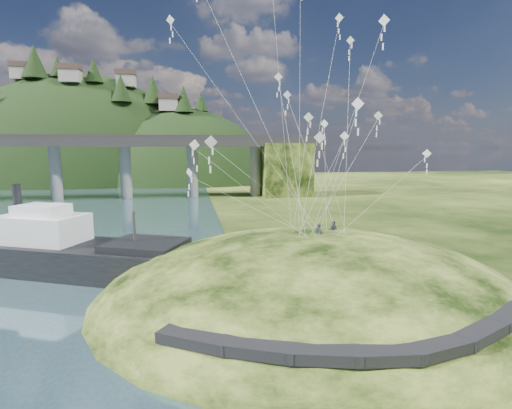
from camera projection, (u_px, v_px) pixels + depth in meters
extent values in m
plane|color=black|center=(216.00, 312.00, 29.19)|extent=(320.00, 320.00, 0.00)
ellipsoid|color=black|center=(312.00, 313.00, 32.65)|extent=(36.00, 32.00, 13.00)
cube|color=black|center=(196.00, 338.00, 20.85)|extent=(4.32, 3.62, 0.71)
cube|color=black|center=(258.00, 348.00, 19.72)|extent=(4.10, 2.97, 0.61)
cube|color=black|center=(323.00, 353.00, 19.23)|extent=(3.85, 2.37, 0.62)
cube|color=black|center=(385.00, 353.00, 19.28)|extent=(3.62, 1.83, 0.66)
cube|color=black|center=(439.00, 346.00, 19.96)|extent=(3.82, 2.27, 0.68)
cube|color=black|center=(479.00, 331.00, 21.37)|extent=(4.11, 2.97, 0.71)
cube|color=black|center=(506.00, 315.00, 23.36)|extent=(4.26, 3.43, 0.66)
cylinder|color=gray|center=(56.00, 172.00, 91.44)|extent=(2.60, 2.60, 13.00)
cylinder|color=gray|center=(126.00, 171.00, 93.96)|extent=(2.60, 2.60, 13.00)
cylinder|color=gray|center=(192.00, 170.00, 96.48)|extent=(2.60, 2.60, 13.00)
cylinder|color=gray|center=(255.00, 170.00, 99.00)|extent=(2.60, 2.60, 13.00)
cube|color=black|center=(285.00, 170.00, 100.22)|extent=(12.00, 11.00, 13.00)
ellipsoid|color=black|center=(85.00, 197.00, 146.59)|extent=(96.00, 68.00, 88.00)
ellipsoid|color=black|center=(181.00, 209.00, 145.03)|extent=(76.00, 56.00, 72.00)
cone|color=black|center=(34.00, 62.00, 127.52)|extent=(8.01, 8.01, 10.54)
cone|color=black|center=(57.00, 66.00, 128.30)|extent=(4.97, 4.97, 6.54)
cone|color=black|center=(94.00, 70.00, 128.36)|extent=(5.83, 5.83, 7.67)
cone|color=black|center=(121.00, 88.00, 125.83)|extent=(6.47, 6.47, 8.51)
cone|color=black|center=(153.00, 90.00, 133.98)|extent=(7.13, 7.13, 9.38)
cone|color=black|center=(183.00, 99.00, 131.26)|extent=(6.56, 6.56, 8.63)
cone|color=black|center=(201.00, 102.00, 137.71)|extent=(4.88, 4.88, 6.42)
cube|color=#BFB4A3|center=(22.00, 74.00, 130.44)|extent=(6.00, 5.00, 4.00)
cube|color=brown|center=(22.00, 65.00, 130.06)|extent=(6.40, 5.40, 1.60)
cube|color=#BFB4A3|center=(71.00, 76.00, 125.63)|extent=(6.00, 5.00, 4.00)
cube|color=brown|center=(70.00, 67.00, 125.25)|extent=(6.40, 5.40, 1.60)
cube|color=#BFB4A3|center=(126.00, 81.00, 134.10)|extent=(6.00, 5.00, 4.00)
cube|color=brown|center=(126.00, 73.00, 133.73)|extent=(6.40, 5.40, 1.60)
cube|color=#BFB4A3|center=(169.00, 105.00, 131.69)|extent=(6.00, 5.00, 4.00)
cube|color=brown|center=(168.00, 97.00, 131.31)|extent=(6.40, 5.40, 1.60)
cube|color=black|center=(74.00, 258.00, 38.14)|extent=(24.77, 15.76, 2.86)
cube|color=white|center=(43.00, 231.00, 38.59)|extent=(8.98, 7.52, 3.07)
cube|color=white|center=(42.00, 212.00, 38.33)|extent=(5.35, 4.78, 1.32)
cube|color=black|center=(146.00, 245.00, 36.01)|extent=(8.24, 7.68, 0.66)
cylinder|color=black|center=(17.00, 197.00, 38.81)|extent=(0.77, 0.77, 2.64)
cylinder|color=#2D2B2B|center=(134.00, 229.00, 36.08)|extent=(0.26, 0.26, 3.29)
cube|color=#3E1F19|center=(156.00, 274.00, 36.47)|extent=(15.37, 6.69, 0.38)
cylinder|color=#3E1F19|center=(89.00, 274.00, 37.32)|extent=(0.33, 0.33, 1.09)
cylinder|color=#3E1F19|center=(122.00, 275.00, 36.91)|extent=(0.33, 0.33, 1.09)
cylinder|color=#3E1F19|center=(156.00, 276.00, 36.51)|extent=(0.33, 0.33, 1.09)
cylinder|color=#3E1F19|center=(191.00, 278.00, 36.10)|extent=(0.33, 0.33, 1.09)
cylinder|color=#3E1F19|center=(227.00, 279.00, 35.70)|extent=(0.33, 0.33, 1.09)
imported|color=#282A36|center=(319.00, 224.00, 32.14)|extent=(0.73, 0.66, 1.68)
imported|color=#282A36|center=(333.00, 221.00, 34.34)|extent=(0.95, 0.88, 1.58)
cube|color=silver|center=(278.00, 77.00, 38.12)|extent=(0.78, 0.24, 0.79)
cube|color=silver|center=(278.00, 83.00, 38.20)|extent=(0.10, 0.03, 0.46)
cube|color=silver|center=(278.00, 89.00, 38.28)|extent=(0.10, 0.03, 0.46)
cube|color=silver|center=(278.00, 95.00, 38.36)|extent=(0.10, 0.03, 0.46)
cube|color=silver|center=(427.00, 153.00, 32.70)|extent=(0.56, 0.50, 0.71)
cube|color=silver|center=(426.00, 160.00, 32.78)|extent=(0.09, 0.06, 0.41)
cube|color=silver|center=(426.00, 166.00, 32.85)|extent=(0.09, 0.06, 0.41)
cube|color=silver|center=(426.00, 172.00, 32.92)|extent=(0.09, 0.06, 0.41)
cube|color=silver|center=(344.00, 136.00, 37.98)|extent=(0.77, 0.52, 0.87)
cube|color=silver|center=(344.00, 143.00, 38.06)|extent=(0.12, 0.06, 0.51)
cube|color=silver|center=(344.00, 149.00, 38.15)|extent=(0.12, 0.06, 0.51)
cube|color=silver|center=(344.00, 156.00, 38.24)|extent=(0.12, 0.06, 0.51)
cube|color=silver|center=(309.00, 117.00, 30.66)|extent=(0.72, 0.31, 0.74)
cube|color=silver|center=(308.00, 124.00, 30.74)|extent=(0.10, 0.03, 0.44)
cube|color=silver|center=(308.00, 131.00, 30.82)|extent=(0.10, 0.03, 0.44)
cube|color=silver|center=(308.00, 139.00, 30.89)|extent=(0.10, 0.03, 0.44)
cube|color=silver|center=(324.00, 124.00, 34.35)|extent=(0.56, 0.56, 0.72)
cube|color=silver|center=(324.00, 130.00, 34.43)|extent=(0.09, 0.06, 0.43)
cube|color=silver|center=(324.00, 136.00, 34.50)|extent=(0.09, 0.06, 0.43)
cube|color=silver|center=(324.00, 142.00, 34.57)|extent=(0.09, 0.06, 0.43)
cube|color=silver|center=(384.00, 20.00, 25.53)|extent=(0.56, 0.54, 0.72)
cube|color=silver|center=(384.00, 29.00, 25.61)|extent=(0.09, 0.06, 0.43)
cube|color=silver|center=(383.00, 38.00, 25.68)|extent=(0.09, 0.06, 0.43)
cube|color=silver|center=(383.00, 46.00, 25.75)|extent=(0.09, 0.06, 0.43)
cube|color=silver|center=(170.00, 20.00, 30.24)|extent=(0.64, 0.40, 0.69)
cube|color=silver|center=(171.00, 27.00, 30.31)|extent=(0.09, 0.04, 0.42)
cube|color=silver|center=(171.00, 34.00, 30.38)|extent=(0.09, 0.04, 0.42)
cube|color=silver|center=(171.00, 41.00, 30.45)|extent=(0.09, 0.04, 0.42)
cube|color=silver|center=(287.00, 95.00, 34.02)|extent=(0.71, 0.15, 0.71)
cube|color=silver|center=(287.00, 101.00, 34.09)|extent=(0.09, 0.03, 0.41)
cube|color=silver|center=(287.00, 107.00, 34.16)|extent=(0.09, 0.03, 0.41)
cube|color=silver|center=(287.00, 113.00, 34.23)|extent=(0.09, 0.03, 0.41)
cube|color=silver|center=(320.00, 138.00, 24.93)|extent=(0.74, 0.23, 0.74)
cube|color=silver|center=(320.00, 146.00, 25.01)|extent=(0.10, 0.02, 0.43)
cube|color=silver|center=(319.00, 155.00, 25.08)|extent=(0.10, 0.02, 0.43)
cube|color=silver|center=(319.00, 163.00, 25.15)|extent=(0.10, 0.02, 0.43)
cube|color=silver|center=(339.00, 18.00, 39.38)|extent=(0.73, 0.52, 0.84)
cube|color=silver|center=(339.00, 24.00, 39.46)|extent=(0.11, 0.06, 0.49)
cube|color=silver|center=(339.00, 31.00, 39.55)|extent=(0.11, 0.06, 0.49)
cube|color=silver|center=(339.00, 37.00, 39.63)|extent=(0.11, 0.06, 0.49)
cube|color=silver|center=(211.00, 142.00, 24.02)|extent=(0.78, 0.26, 0.76)
cube|color=silver|center=(211.00, 151.00, 24.10)|extent=(0.10, 0.05, 0.45)
cube|color=silver|center=(211.00, 160.00, 24.17)|extent=(0.10, 0.05, 0.45)
cube|color=silver|center=(211.00, 170.00, 24.25)|extent=(0.10, 0.05, 0.45)
cube|color=silver|center=(194.00, 145.00, 27.09)|extent=(0.71, 0.32, 0.74)
cube|color=silver|center=(195.00, 153.00, 27.17)|extent=(0.09, 0.07, 0.44)
cube|color=silver|center=(195.00, 161.00, 27.24)|extent=(0.09, 0.07, 0.44)
cube|color=silver|center=(195.00, 169.00, 27.32)|extent=(0.09, 0.07, 0.44)
cube|color=silver|center=(358.00, 104.00, 26.57)|extent=(0.66, 0.62, 0.84)
cube|color=silver|center=(357.00, 113.00, 26.65)|extent=(0.11, 0.07, 0.50)
cube|color=silver|center=(357.00, 122.00, 26.74)|extent=(0.11, 0.07, 0.50)
cube|color=silver|center=(357.00, 132.00, 26.82)|extent=(0.11, 0.07, 0.50)
cube|color=silver|center=(350.00, 40.00, 32.68)|extent=(0.63, 0.27, 0.66)
cube|color=silver|center=(350.00, 46.00, 32.75)|extent=(0.09, 0.03, 0.39)
cube|color=silver|center=(350.00, 52.00, 32.82)|extent=(0.09, 0.03, 0.39)
cube|color=silver|center=(350.00, 58.00, 32.88)|extent=(0.09, 0.03, 0.39)
cube|color=silver|center=(189.00, 173.00, 31.34)|extent=(0.49, 0.66, 0.75)
cube|color=silver|center=(190.00, 180.00, 31.41)|extent=(0.09, 0.08, 0.45)
cube|color=silver|center=(190.00, 187.00, 31.49)|extent=(0.09, 0.08, 0.45)
cube|color=silver|center=(190.00, 194.00, 31.57)|extent=(0.09, 0.08, 0.45)
cube|color=silver|center=(378.00, 116.00, 32.55)|extent=(0.69, 0.28, 0.70)
cube|color=silver|center=(378.00, 122.00, 32.62)|extent=(0.09, 0.02, 0.42)
cube|color=silver|center=(378.00, 128.00, 32.70)|extent=(0.09, 0.02, 0.42)
cube|color=silver|center=(377.00, 135.00, 32.77)|extent=(0.09, 0.02, 0.42)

